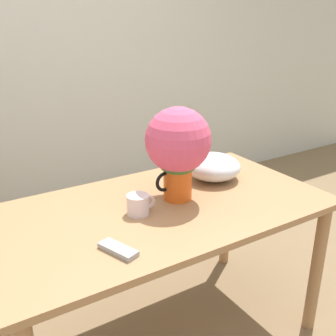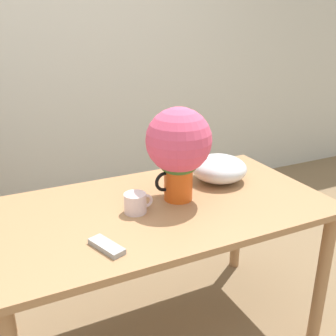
{
  "view_description": "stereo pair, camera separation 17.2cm",
  "coord_description": "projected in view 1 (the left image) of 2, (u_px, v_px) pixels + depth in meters",
  "views": [
    {
      "loc": [
        -0.71,
        -1.19,
        1.5
      ],
      "look_at": [
        0.14,
        0.17,
        0.89
      ],
      "focal_mm": 42.0,
      "sensor_mm": 36.0,
      "label": 1
    },
    {
      "loc": [
        -0.56,
        -1.27,
        1.5
      ],
      "look_at": [
        0.14,
        0.17,
        0.89
      ],
      "focal_mm": 42.0,
      "sensor_mm": 36.0,
      "label": 2
    }
  ],
  "objects": [
    {
      "name": "coffee_mug",
      "position": [
        139.0,
        204.0,
        1.64
      ],
      "size": [
        0.13,
        0.1,
        0.09
      ],
      "color": "silver",
      "rests_on": "table"
    },
    {
      "name": "remote_control",
      "position": [
        118.0,
        250.0,
        1.38
      ],
      "size": [
        0.1,
        0.16,
        0.02
      ],
      "color": "#999999",
      "rests_on": "table"
    },
    {
      "name": "wall_back",
      "position": [
        31.0,
        49.0,
        2.79
      ],
      "size": [
        8.0,
        0.05,
        2.6
      ],
      "color": "silver",
      "rests_on": "ground_plane"
    },
    {
      "name": "white_bowl",
      "position": [
        213.0,
        167.0,
        2.0
      ],
      "size": [
        0.28,
        0.28,
        0.13
      ],
      "color": "silver",
      "rests_on": "table"
    },
    {
      "name": "flower_vase",
      "position": [
        178.0,
        147.0,
        1.71
      ],
      "size": [
        0.29,
        0.29,
        0.42
      ],
      "color": "#E05619",
      "rests_on": "table"
    },
    {
      "name": "table",
      "position": [
        161.0,
        225.0,
        1.76
      ],
      "size": [
        1.49,
        0.81,
        0.73
      ],
      "color": "#A3754C",
      "rests_on": "ground_plane"
    }
  ]
}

